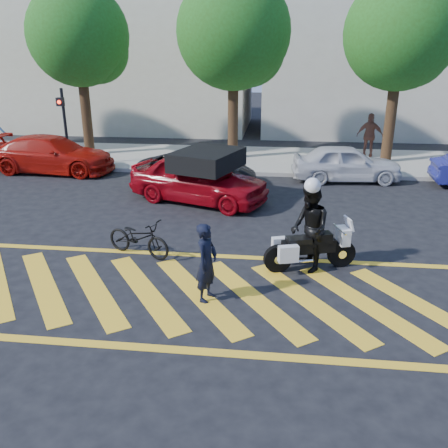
# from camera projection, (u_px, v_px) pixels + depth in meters

# --- Properties ---
(ground) EXTENTS (90.00, 90.00, 0.00)m
(ground) POSITION_uv_depth(u_px,v_px,m) (174.00, 293.00, 9.67)
(ground) COLOR black
(ground) RESTS_ON ground
(sidewalk) EXTENTS (60.00, 5.00, 0.15)m
(sidewalk) POSITION_uv_depth(u_px,v_px,m) (233.00, 159.00, 20.80)
(sidewalk) COLOR #9E998E
(sidewalk) RESTS_ON ground
(crosswalk) EXTENTS (12.33, 4.00, 0.01)m
(crosswalk) POSITION_uv_depth(u_px,v_px,m) (173.00, 293.00, 9.67)
(crosswalk) COLOR yellow
(crosswalk) RESTS_ON ground
(building_left) EXTENTS (16.00, 8.00, 10.00)m
(building_left) POSITION_uv_depth(u_px,v_px,m) (115.00, 41.00, 28.30)
(building_left) COLOR beige
(building_left) RESTS_ON ground
(building_right) EXTENTS (16.00, 8.00, 11.00)m
(building_right) POSITION_uv_depth(u_px,v_px,m) (411.00, 31.00, 26.28)
(building_right) COLOR beige
(building_right) RESTS_ON ground
(tree_left) EXTENTS (4.20, 4.20, 7.26)m
(tree_left) POSITION_uv_depth(u_px,v_px,m) (82.00, 39.00, 19.82)
(tree_left) COLOR black
(tree_left) RESTS_ON ground
(tree_center) EXTENTS (4.60, 4.60, 7.56)m
(tree_center) POSITION_uv_depth(u_px,v_px,m) (237.00, 36.00, 19.08)
(tree_center) COLOR black
(tree_center) RESTS_ON ground
(tree_right) EXTENTS (4.40, 4.40, 7.41)m
(tree_right) POSITION_uv_depth(u_px,v_px,m) (403.00, 37.00, 18.39)
(tree_right) COLOR black
(tree_right) RESTS_ON ground
(signal_pole) EXTENTS (0.28, 0.43, 3.20)m
(signal_pole) POSITION_uv_depth(u_px,v_px,m) (64.00, 122.00, 18.75)
(signal_pole) COLOR black
(signal_pole) RESTS_ON ground
(officer_bike) EXTENTS (0.53, 0.67, 1.59)m
(officer_bike) POSITION_uv_depth(u_px,v_px,m) (207.00, 263.00, 9.16)
(officer_bike) COLOR black
(officer_bike) RESTS_ON ground
(bicycle) EXTENTS (1.82, 1.18, 0.90)m
(bicycle) POSITION_uv_depth(u_px,v_px,m) (138.00, 238.00, 11.27)
(bicycle) COLOR black
(bicycle) RESTS_ON ground
(police_motorcycle) EXTENTS (2.08, 1.01, 0.94)m
(police_motorcycle) POSITION_uv_depth(u_px,v_px,m) (309.00, 248.00, 10.53)
(police_motorcycle) COLOR black
(police_motorcycle) RESTS_ON ground
(officer_moto) EXTENTS (0.99, 1.13, 1.96)m
(officer_moto) POSITION_uv_depth(u_px,v_px,m) (310.00, 228.00, 10.38)
(officer_moto) COLOR black
(officer_moto) RESTS_ON ground
(red_convertible) EXTENTS (4.84, 3.23, 1.53)m
(red_convertible) POSITION_uv_depth(u_px,v_px,m) (199.00, 179.00, 15.09)
(red_convertible) COLOR maroon
(red_convertible) RESTS_ON ground
(parked_left) EXTENTS (5.03, 2.26, 1.43)m
(parked_left) POSITION_uv_depth(u_px,v_px,m) (52.00, 154.00, 18.72)
(parked_left) COLOR #AA110A
(parked_left) RESTS_ON ground
(parked_mid_left) EXTENTS (4.46, 2.39, 1.19)m
(parked_mid_left) POSITION_uv_depth(u_px,v_px,m) (196.00, 170.00, 16.81)
(parked_mid_left) COLOR black
(parked_mid_left) RESTS_ON ground
(parked_mid_right) EXTENTS (4.08, 1.93, 1.35)m
(parked_mid_right) POSITION_uv_depth(u_px,v_px,m) (346.00, 163.00, 17.50)
(parked_mid_right) COLOR silver
(parked_mid_right) RESTS_ON ground
(pedestrian_right) EXTENTS (1.17, 0.66, 1.89)m
(pedestrian_right) POSITION_uv_depth(u_px,v_px,m) (370.00, 136.00, 20.52)
(pedestrian_right) COLOR brown
(pedestrian_right) RESTS_ON sidewalk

